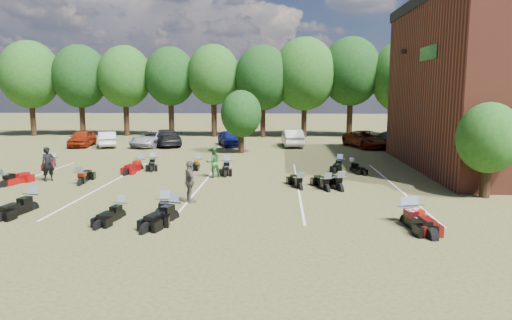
# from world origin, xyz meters

# --- Properties ---
(ground) EXTENTS (160.00, 160.00, 0.00)m
(ground) POSITION_xyz_m (0.00, 0.00, 0.00)
(ground) COLOR brown
(ground) RESTS_ON ground
(car_0) EXTENTS (2.34, 4.52, 1.47)m
(car_0) POSITION_xyz_m (-16.45, 19.19, 0.74)
(car_0) COLOR maroon
(car_0) RESTS_ON ground
(car_1) EXTENTS (2.81, 4.33, 1.35)m
(car_1) POSITION_xyz_m (-14.12, 19.06, 0.67)
(car_1) COLOR #B9B8BD
(car_1) RESTS_ON ground
(car_2) EXTENTS (3.71, 5.44, 1.38)m
(car_2) POSITION_xyz_m (-10.18, 19.41, 0.69)
(car_2) COLOR #9A9CA2
(car_2) RESTS_ON ground
(car_3) EXTENTS (4.08, 5.59, 1.50)m
(car_3) POSITION_xyz_m (-9.12, 19.90, 0.75)
(car_3) COLOR black
(car_3) RESTS_ON ground
(car_4) EXTENTS (2.96, 4.44, 1.41)m
(car_4) POSITION_xyz_m (-3.40, 20.20, 0.70)
(car_4) COLOR #0C1254
(car_4) RESTS_ON ground
(car_5) EXTENTS (1.99, 4.70, 1.51)m
(car_5) POSITION_xyz_m (2.14, 20.20, 0.75)
(car_5) COLOR #BAB9B5
(car_5) RESTS_ON ground
(car_6) EXTENTS (3.99, 5.69, 1.44)m
(car_6) POSITION_xyz_m (8.54, 19.68, 0.72)
(car_6) COLOR #581405
(car_6) RESTS_ON ground
(car_7) EXTENTS (3.59, 5.65, 1.53)m
(car_7) POSITION_xyz_m (10.51, 19.16, 0.76)
(car_7) COLOR #3B3A40
(car_7) RESTS_ON ground
(person_black) EXTENTS (0.80, 0.79, 1.87)m
(person_black) POSITION_xyz_m (-11.50, 3.69, 0.93)
(person_black) COLOR black
(person_black) RESTS_ON ground
(person_green) EXTENTS (1.05, 0.98, 1.73)m
(person_green) POSITION_xyz_m (-2.70, 5.23, 0.87)
(person_green) COLOR #296D2C
(person_green) RESTS_ON ground
(person_grey) EXTENTS (0.90, 1.18, 1.87)m
(person_grey) POSITION_xyz_m (-2.85, -0.70, 0.94)
(person_grey) COLOR #59534C
(person_grey) RESTS_ON ground
(motorcycle_1) EXTENTS (1.17, 2.53, 1.36)m
(motorcycle_1) POSITION_xyz_m (-9.12, -2.34, 0.00)
(motorcycle_1) COLOR black
(motorcycle_1) RESTS_ON ground
(motorcycle_2) EXTENTS (1.05, 2.19, 1.17)m
(motorcycle_2) POSITION_xyz_m (-5.09, -3.21, 0.00)
(motorcycle_2) COLOR black
(motorcycle_2) RESTS_ON ground
(motorcycle_3) EXTENTS (1.51, 2.57, 1.36)m
(motorcycle_3) POSITION_xyz_m (-2.99, -3.39, 0.00)
(motorcycle_3) COLOR black
(motorcycle_3) RESTS_ON ground
(motorcycle_4) EXTENTS (1.02, 2.48, 1.34)m
(motorcycle_4) POSITION_xyz_m (-3.43, -2.85, 0.00)
(motorcycle_4) COLOR black
(motorcycle_4) RESTS_ON ground
(motorcycle_5) EXTENTS (1.20, 2.51, 1.34)m
(motorcycle_5) POSITION_xyz_m (5.73, -3.50, 0.00)
(motorcycle_5) COLOR black
(motorcycle_5) RESTS_ON ground
(motorcycle_6) EXTENTS (0.99, 2.52, 1.37)m
(motorcycle_6) POSITION_xyz_m (6.03, -3.40, 0.00)
(motorcycle_6) COLOR #500C0B
(motorcycle_6) RESTS_ON ground
(motorcycle_7) EXTENTS (1.34, 2.52, 1.34)m
(motorcycle_7) POSITION_xyz_m (-12.99, 1.97, 0.00)
(motorcycle_7) COLOR maroon
(motorcycle_7) RESTS_ON ground
(motorcycle_8) EXTENTS (1.13, 2.52, 1.36)m
(motorcycle_8) POSITION_xyz_m (-9.33, 2.74, 0.00)
(motorcycle_8) COLOR black
(motorcycle_8) RESTS_ON ground
(motorcycle_11) EXTENTS (1.20, 2.33, 1.24)m
(motorcycle_11) POSITION_xyz_m (2.09, 2.29, 0.00)
(motorcycle_11) COLOR black
(motorcycle_11) RESTS_ON ground
(motorcycle_12) EXTENTS (1.27, 2.44, 1.30)m
(motorcycle_12) POSITION_xyz_m (3.38, 1.96, 0.00)
(motorcycle_12) COLOR black
(motorcycle_12) RESTS_ON ground
(motorcycle_13) EXTENTS (1.39, 2.62, 1.40)m
(motorcycle_13) POSITION_xyz_m (4.03, 2.06, 0.00)
(motorcycle_13) COLOR black
(motorcycle_13) RESTS_ON ground
(motorcycle_14) EXTENTS (1.16, 2.30, 1.23)m
(motorcycle_14) POSITION_xyz_m (-13.59, 8.36, 0.00)
(motorcycle_14) COLOR #3D0908
(motorcycle_14) RESTS_ON ground
(motorcycle_15) EXTENTS (1.14, 2.58, 1.39)m
(motorcycle_15) POSITION_xyz_m (-7.63, 7.43, 0.00)
(motorcycle_15) COLOR maroon
(motorcycle_15) RESTS_ON ground
(motorcycle_16) EXTENTS (1.21, 2.41, 1.28)m
(motorcycle_16) POSITION_xyz_m (-7.09, 8.46, 0.00)
(motorcycle_16) COLOR black
(motorcycle_16) RESTS_ON ground
(motorcycle_17) EXTENTS (0.72, 2.03, 1.12)m
(motorcycle_17) POSITION_xyz_m (-4.18, 8.55, 0.00)
(motorcycle_17) COLOR black
(motorcycle_17) RESTS_ON ground
(motorcycle_18) EXTENTS (0.93, 2.48, 1.35)m
(motorcycle_18) POSITION_xyz_m (-2.16, 7.20, 0.00)
(motorcycle_18) COLOR black
(motorcycle_18) RESTS_ON ground
(motorcycle_19) EXTENTS (1.33, 2.39, 1.27)m
(motorcycle_19) POSITION_xyz_m (4.83, 8.55, 0.00)
(motorcycle_19) COLOR black
(motorcycle_19) RESTS_ON ground
(motorcycle_20) EXTENTS (1.17, 2.12, 1.13)m
(motorcycle_20) POSITION_xyz_m (5.53, 7.75, 0.00)
(motorcycle_20) COLOR black
(motorcycle_20) RESTS_ON ground
(tree_line) EXTENTS (56.00, 6.00, 9.79)m
(tree_line) POSITION_xyz_m (-1.00, 29.00, 6.31)
(tree_line) COLOR black
(tree_line) RESTS_ON ground
(young_tree_near_building) EXTENTS (2.80, 2.80, 4.16)m
(young_tree_near_building) POSITION_xyz_m (10.50, 1.00, 2.75)
(young_tree_near_building) COLOR black
(young_tree_near_building) RESTS_ON ground
(young_tree_midfield) EXTENTS (3.20, 3.20, 4.70)m
(young_tree_midfield) POSITION_xyz_m (-2.00, 15.50, 3.09)
(young_tree_midfield) COLOR black
(young_tree_midfield) RESTS_ON ground
(parking_lines) EXTENTS (20.10, 14.00, 0.01)m
(parking_lines) POSITION_xyz_m (-3.00, 3.00, 0.01)
(parking_lines) COLOR silver
(parking_lines) RESTS_ON ground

